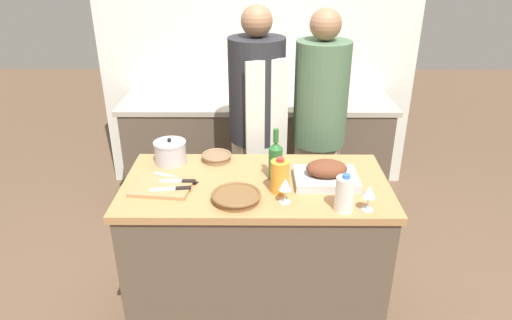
{
  "coord_description": "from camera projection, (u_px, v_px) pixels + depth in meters",
  "views": [
    {
      "loc": [
        0.02,
        -2.15,
        2.04
      ],
      "look_at": [
        0.0,
        0.11,
        0.97
      ],
      "focal_mm": 32.0,
      "sensor_mm": 36.0,
      "label": 1
    }
  ],
  "objects": [
    {
      "name": "juice_jug",
      "position": [
        280.0,
        176.0,
        2.31
      ],
      "size": [
        0.1,
        0.1,
        0.19
      ],
      "color": "orange",
      "rests_on": "kitchen_island"
    },
    {
      "name": "person_cook_guest",
      "position": [
        319.0,
        125.0,
        3.07
      ],
      "size": [
        0.35,
        0.35,
        1.7
      ],
      "rotation": [
        0.0,
        0.0,
        -0.29
      ],
      "color": "beige",
      "rests_on": "ground_plane"
    },
    {
      "name": "milk_jug",
      "position": [
        345.0,
        194.0,
        2.14
      ],
      "size": [
        0.09,
        0.09,
        0.19
      ],
      "color": "white",
      "rests_on": "kitchen_island"
    },
    {
      "name": "condiment_bottle_tall",
      "position": [
        276.0,
        92.0,
        3.68
      ],
      "size": [
        0.06,
        0.06,
        0.15
      ],
      "color": "#B28E2D",
      "rests_on": "back_counter"
    },
    {
      "name": "wine_glass_right",
      "position": [
        369.0,
        193.0,
        2.14
      ],
      "size": [
        0.06,
        0.06,
        0.13
      ],
      "color": "silver",
      "rests_on": "kitchen_island"
    },
    {
      "name": "condiment_bottle_short",
      "position": [
        336.0,
        89.0,
        3.75
      ],
      "size": [
        0.06,
        0.06,
        0.14
      ],
      "color": "#B28E2D",
      "rests_on": "back_counter"
    },
    {
      "name": "knife_paring",
      "position": [
        179.0,
        181.0,
        2.4
      ],
      "size": [
        0.19,
        0.03,
        0.01
      ],
      "color": "#B7B7BC",
      "rests_on": "cutting_board"
    },
    {
      "name": "roasting_pan",
      "position": [
        326.0,
        174.0,
        2.41
      ],
      "size": [
        0.34,
        0.26,
        0.13
      ],
      "color": "#BCBCC1",
      "rests_on": "kitchen_island"
    },
    {
      "name": "cutting_board",
      "position": [
        162.0,
        187.0,
        2.36
      ],
      "size": [
        0.32,
        0.25,
        0.02
      ],
      "color": "#AD7F51",
      "rests_on": "kitchen_island"
    },
    {
      "name": "kitchen_island",
      "position": [
        256.0,
        250.0,
        2.63
      ],
      "size": [
        1.42,
        0.71,
        0.89
      ],
      "color": "brown",
      "rests_on": "ground_plane"
    },
    {
      "name": "knife_chef",
      "position": [
        177.0,
        178.0,
        2.47
      ],
      "size": [
        0.26,
        0.15,
        0.01
      ],
      "color": "#B7B7BC",
      "rests_on": "kitchen_island"
    },
    {
      "name": "wicker_basket",
      "position": [
        236.0,
        197.0,
        2.25
      ],
      "size": [
        0.25,
        0.25,
        0.04
      ],
      "color": "brown",
      "rests_on": "kitchen_island"
    },
    {
      "name": "mixing_bowl",
      "position": [
        217.0,
        157.0,
        2.67
      ],
      "size": [
        0.18,
        0.18,
        0.04
      ],
      "color": "#846647",
      "rests_on": "kitchen_island"
    },
    {
      "name": "ground_plane",
      "position": [
        256.0,
        309.0,
        2.82
      ],
      "size": [
        12.0,
        12.0,
        0.0
      ],
      "primitive_type": "plane",
      "color": "brown"
    },
    {
      "name": "person_cook_aproned",
      "position": [
        257.0,
        122.0,
        3.11
      ],
      "size": [
        0.39,
        0.41,
        1.71
      ],
      "rotation": [
        0.0,
        0.0,
        0.4
      ],
      "color": "beige",
      "rests_on": "ground_plane"
    },
    {
      "name": "back_counter",
      "position": [
        257.0,
        150.0,
        3.89
      ],
      "size": [
        2.2,
        0.6,
        0.9
      ],
      "color": "brown",
      "rests_on": "ground_plane"
    },
    {
      "name": "back_wall",
      "position": [
        257.0,
        44.0,
        3.86
      ],
      "size": [
        2.7,
        0.1,
        2.55
      ],
      "color": "silver",
      "rests_on": "ground_plane"
    },
    {
      "name": "knife_bread",
      "position": [
        172.0,
        189.0,
        2.32
      ],
      "size": [
        0.21,
        0.06,
        0.01
      ],
      "color": "#B7B7BC",
      "rests_on": "cutting_board"
    },
    {
      "name": "wine_bottle_green",
      "position": [
        275.0,
        159.0,
        2.43
      ],
      "size": [
        0.07,
        0.07,
        0.29
      ],
      "color": "#28662D",
      "rests_on": "kitchen_island"
    },
    {
      "name": "wine_glass_left",
      "position": [
        285.0,
        185.0,
        2.2
      ],
      "size": [
        0.06,
        0.06,
        0.13
      ],
      "color": "silver",
      "rests_on": "kitchen_island"
    },
    {
      "name": "stock_pot",
      "position": [
        170.0,
        152.0,
        2.63
      ],
      "size": [
        0.19,
        0.19,
        0.15
      ],
      "color": "#B7B7BC",
      "rests_on": "kitchen_island"
    }
  ]
}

